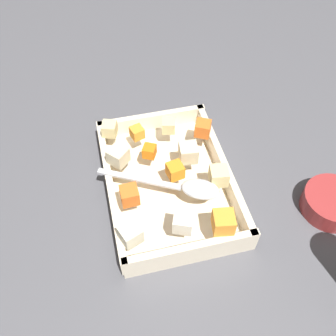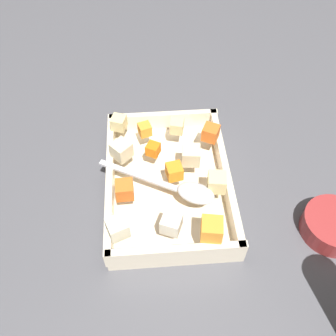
{
  "view_description": "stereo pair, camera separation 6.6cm",
  "coord_description": "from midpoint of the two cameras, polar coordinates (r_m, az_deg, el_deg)",
  "views": [
    {
      "loc": [
        0.4,
        -0.1,
        0.58
      ],
      "look_at": [
        0.0,
        -0.0,
        0.06
      ],
      "focal_mm": 40.02,
      "sensor_mm": 36.0,
      "label": 1
    },
    {
      "loc": [
        0.41,
        -0.03,
        0.58
      ],
      "look_at": [
        0.0,
        -0.0,
        0.06
      ],
      "focal_mm": 40.02,
      "sensor_mm": 36.0,
      "label": 2
    }
  ],
  "objects": [
    {
      "name": "ground_plane",
      "position": [
        0.71,
        2.85,
        -3.29
      ],
      "size": [
        4.0,
        4.0,
        0.0
      ],
      "primitive_type": "plane",
      "color": "#4C4C51"
    },
    {
      "name": "baking_dish",
      "position": [
        0.7,
        2.71,
        -2.57
      ],
      "size": [
        0.31,
        0.22,
        0.05
      ],
      "color": "beige",
      "rests_on": "ground_plane"
    },
    {
      "name": "carrot_chunk_heap_top",
      "position": [
        0.63,
        -3.64,
        -3.51
      ],
      "size": [
        0.03,
        0.03,
        0.03
      ],
      "primitive_type": "cube",
      "rotation": [
        0.0,
        0.0,
        1.6
      ],
      "color": "orange",
      "rests_on": "baking_dish"
    },
    {
      "name": "carrot_chunk_center",
      "position": [
        0.59,
        9.89,
        -9.37
      ],
      "size": [
        0.04,
        0.04,
        0.03
      ],
      "primitive_type": "cube",
      "rotation": [
        0.0,
        0.0,
        1.41
      ],
      "color": "orange",
      "rests_on": "baking_dish"
    },
    {
      "name": "carrot_chunk_corner_ne",
      "position": [
        0.65,
        3.86,
        -0.7
      ],
      "size": [
        0.03,
        0.03,
        0.03
      ],
      "primitive_type": "cube",
      "rotation": [
        0.0,
        0.0,
        0.19
      ],
      "color": "orange",
      "rests_on": "baking_dish"
    },
    {
      "name": "carrot_chunk_near_left",
      "position": [
        0.69,
        0.45,
        2.72
      ],
      "size": [
        0.03,
        0.03,
        0.02
      ],
      "primitive_type": "cube",
      "rotation": [
        0.0,
        0.0,
        1.09
      ],
      "color": "orange",
      "rests_on": "baking_dish"
    },
    {
      "name": "carrot_chunk_near_spoon",
      "position": [
        0.72,
        9.14,
        5.16
      ],
      "size": [
        0.04,
        0.04,
        0.03
      ],
      "primitive_type": "cube",
      "rotation": [
        0.0,
        0.0,
        4.24
      ],
      "color": "orange",
      "rests_on": "baking_dish"
    },
    {
      "name": "carrot_chunk_far_left",
      "position": [
        0.72,
        -0.94,
        5.74
      ],
      "size": [
        0.03,
        0.03,
        0.02
      ],
      "primitive_type": "cube",
      "rotation": [
        0.0,
        0.0,
        5.01
      ],
      "color": "orange",
      "rests_on": "baking_dish"
    },
    {
      "name": "potato_chunk_mid_right",
      "position": [
        0.74,
        -4.95,
        6.73
      ],
      "size": [
        0.03,
        0.03,
        0.03
      ],
      "primitive_type": "cube",
      "rotation": [
        0.0,
        0.0,
        2.81
      ],
      "color": "#E0CC89",
      "rests_on": "baking_dish"
    },
    {
      "name": "potato_chunk_front_center",
      "position": [
        0.59,
        -4.49,
        -9.31
      ],
      "size": [
        0.04,
        0.04,
        0.03
      ],
      "primitive_type": "cube",
      "rotation": [
        0.0,
        0.0,
        5.09
      ],
      "color": "beige",
      "rests_on": "baking_dish"
    },
    {
      "name": "potato_chunk_rim_edge",
      "position": [
        0.68,
        6.31,
        1.78
      ],
      "size": [
        0.04,
        0.04,
        0.03
      ],
      "primitive_type": "cube",
      "rotation": [
        0.0,
        0.0,
        3.03
      ],
      "color": "beige",
      "rests_on": "baking_dish"
    },
    {
      "name": "potato_chunk_corner_se",
      "position": [
        0.68,
        -4.36,
        2.57
      ],
      "size": [
        0.04,
        0.04,
        0.03
      ],
      "primitive_type": "cube",
      "rotation": [
        0.0,
        0.0,
        0.75
      ],
      "color": "beige",
      "rests_on": "baking_dish"
    },
    {
      "name": "potato_chunk_heap_side",
      "position": [
        0.73,
        3.98,
        6.2
      ],
      "size": [
        0.03,
        0.03,
        0.03
      ],
      "primitive_type": "cube",
      "rotation": [
        0.0,
        0.0,
        6.05
      ],
      "color": "#E0CC89",
      "rests_on": "baking_dish"
    },
    {
      "name": "potato_chunk_far_right",
      "position": [
        0.65,
        10.36,
        -2.32
      ],
      "size": [
        0.04,
        0.04,
        0.03
      ],
      "primitive_type": "cube",
      "rotation": [
        0.0,
        0.0,
        6.14
      ],
      "color": "#E0CC89",
      "rests_on": "baking_dish"
    },
    {
      "name": "parsnip_chunk_corner_nw",
      "position": [
        0.59,
        3.74,
        -8.65
      ],
      "size": [
        0.04,
        0.04,
        0.03
      ],
      "primitive_type": "cube",
      "rotation": [
        0.0,
        0.0,
        1.18
      ],
      "color": "silver",
      "rests_on": "baking_dish"
    },
    {
      "name": "serving_spoon",
      "position": [
        0.64,
        6.08,
        -3.66
      ],
      "size": [
        0.12,
        0.2,
        0.02
      ],
      "rotation": [
        0.0,
        0.0,
        4.23
      ],
      "color": "silver",
      "rests_on": "baking_dish"
    },
    {
      "name": "small_prep_bowl",
      "position": [
        0.72,
        26.27,
        -8.03
      ],
      "size": [
        0.1,
        0.1,
        0.04
      ],
      "primitive_type": "cylinder",
      "color": "maroon",
      "rests_on": "ground_plane"
    }
  ]
}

